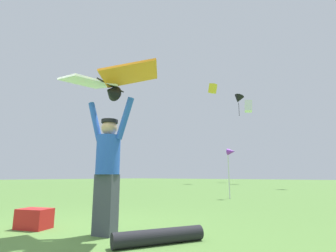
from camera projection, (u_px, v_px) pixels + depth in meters
The scene contains 9 objects.
ground_plane at pixel (74, 237), 3.41m from camera, with size 120.00×120.00×0.00m, color #517A38.
kite_flyer_person at pixel (108, 166), 3.67m from camera, with size 0.80×0.42×1.92m.
held_stunt_kite at pixel (108, 82), 3.84m from camera, with size 1.69×1.10×0.40m.
distant_kite_white_far_center at pixel (248, 106), 27.46m from camera, with size 0.99×1.15×1.31m.
distant_kite_yellow_high_left at pixel (213, 88), 28.93m from camera, with size 0.96×0.80×1.22m.
distant_kite_black_mid_right at pixel (238, 99), 34.77m from camera, with size 1.64×1.61×3.10m.
cooler_box at pixel (34, 219), 3.96m from camera, with size 0.48×0.32×0.30m, color red.
spare_kite_bag at pixel (159, 236), 3.06m from camera, with size 0.18×0.18×1.14m, color black.
marker_flag at pixel (231, 155), 9.32m from camera, with size 0.30×0.24×1.79m.
Camera 1 is at (3.28, -2.00, 0.80)m, focal length 27.43 mm.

